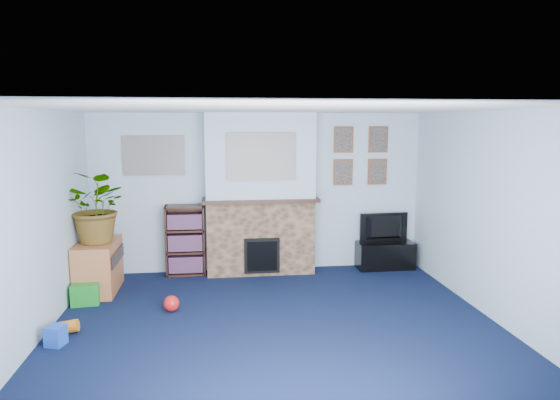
{
  "coord_description": "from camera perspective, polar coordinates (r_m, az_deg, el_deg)",
  "views": [
    {
      "loc": [
        -0.63,
        -5.27,
        2.25
      ],
      "look_at": [
        0.14,
        0.82,
        1.3
      ],
      "focal_mm": 32.0,
      "sensor_mm": 36.0,
      "label": 1
    }
  ],
  "objects": [
    {
      "name": "collage_main",
      "position": [
        7.15,
        -2.15,
        5.0
      ],
      "size": [
        1.0,
        0.03,
        0.68
      ],
      "primitive_type": "cube",
      "color": "gray",
      "rests_on": "chimney_breast"
    },
    {
      "name": "potted_plant",
      "position": [
        6.96,
        -20.07,
        -0.73
      ],
      "size": [
        1.09,
        1.02,
        0.96
      ],
      "primitive_type": "imported",
      "rotation": [
        0.0,
        0.0,
        5.9
      ],
      "color": "#26661E",
      "rests_on": "sideboard"
    },
    {
      "name": "ceiling",
      "position": [
        5.31,
        -0.41,
        10.39
      ],
      "size": [
        5.0,
        4.5,
        0.01
      ],
      "primitive_type": "cube",
      "color": "white",
      "rests_on": "wall_back"
    },
    {
      "name": "chimney_breast",
      "position": [
        7.42,
        -2.26,
        0.51
      ],
      "size": [
        1.72,
        0.5,
        2.4
      ],
      "color": "brown",
      "rests_on": "ground"
    },
    {
      "name": "sideboard",
      "position": [
        7.19,
        -20.03,
        -7.09
      ],
      "size": [
        0.49,
        0.88,
        0.68
      ],
      "primitive_type": "cube",
      "color": "#B96A3B",
      "rests_on": "ground"
    },
    {
      "name": "toy_block",
      "position": [
        5.75,
        -24.26,
        -13.88
      ],
      "size": [
        0.21,
        0.21,
        0.21
      ],
      "primitive_type": "cube",
      "rotation": [
        0.0,
        0.0,
        -0.31
      ],
      "color": "blue",
      "rests_on": "ground"
    },
    {
      "name": "wall_front",
      "position": [
        3.26,
        4.36,
        -10.08
      ],
      "size": [
        5.0,
        0.04,
        2.4
      ],
      "primitive_type": "cube",
      "color": "silver",
      "rests_on": "ground"
    },
    {
      "name": "mantel_can",
      "position": [
        7.45,
        2.55,
        0.74
      ],
      "size": [
        0.06,
        0.06,
        0.12
      ],
      "primitive_type": "cylinder",
      "color": "blue",
      "rests_on": "chimney_breast"
    },
    {
      "name": "portrait_tr",
      "position": [
        7.9,
        11.17,
        6.8
      ],
      "size": [
        0.3,
        0.03,
        0.4
      ],
      "primitive_type": "cube",
      "color": "brown",
      "rests_on": "wall_back"
    },
    {
      "name": "green_crate",
      "position": [
        6.82,
        -21.32,
        -9.86
      ],
      "size": [
        0.36,
        0.3,
        0.27
      ],
      "primitive_type": "cube",
      "rotation": [
        0.0,
        0.0,
        0.11
      ],
      "color": "#198C26",
      "rests_on": "ground"
    },
    {
      "name": "floor",
      "position": [
        5.76,
        -0.38,
        -14.21
      ],
      "size": [
        5.0,
        4.5,
        0.01
      ],
      "primitive_type": "cube",
      "color": "#0D1634",
      "rests_on": "ground"
    },
    {
      "name": "mantel_teddy",
      "position": [
        7.34,
        -6.96,
        0.61
      ],
      "size": [
        0.14,
        0.14,
        0.14
      ],
      "primitive_type": "sphere",
      "color": "gray",
      "rests_on": "chimney_breast"
    },
    {
      "name": "television",
      "position": [
        7.92,
        11.97,
        -3.15
      ],
      "size": [
        0.78,
        0.15,
        0.45
      ],
      "primitive_type": "imported",
      "rotation": [
        0.0,
        0.0,
        3.2
      ],
      "color": "black",
      "rests_on": "tv_stand"
    },
    {
      "name": "toy_tube",
      "position": [
        6.02,
        -23.44,
        -13.23
      ],
      "size": [
        0.31,
        0.14,
        0.18
      ],
      "primitive_type": "cylinder",
      "rotation": [
        0.0,
        1.43,
        0.0
      ],
      "color": "orange",
      "rests_on": "ground"
    },
    {
      "name": "collage_left",
      "position": [
        7.57,
        -14.23,
        4.95
      ],
      "size": [
        0.9,
        0.03,
        0.58
      ],
      "primitive_type": "cube",
      "color": "gray",
      "rests_on": "wall_back"
    },
    {
      "name": "wall_left",
      "position": [
        5.69,
        -26.3,
        -2.79
      ],
      "size": [
        0.04,
        4.5,
        2.4
      ],
      "primitive_type": "cube",
      "color": "silver",
      "rests_on": "ground"
    },
    {
      "name": "portrait_br",
      "position": [
        7.93,
        11.06,
        3.19
      ],
      "size": [
        0.3,
        0.03,
        0.4
      ],
      "primitive_type": "cube",
      "color": "brown",
      "rests_on": "wall_back"
    },
    {
      "name": "portrait_tl",
      "position": [
        7.75,
        7.28,
        6.86
      ],
      "size": [
        0.3,
        0.03,
        0.4
      ],
      "primitive_type": "cube",
      "color": "brown",
      "rests_on": "wall_back"
    },
    {
      "name": "mantel_candle",
      "position": [
        7.39,
        -0.28,
        0.85
      ],
      "size": [
        0.05,
        0.05,
        0.16
      ],
      "primitive_type": "cylinder",
      "color": "#B2BFC6",
      "rests_on": "chimney_breast"
    },
    {
      "name": "toy_ball",
      "position": [
        6.28,
        -12.3,
        -11.55
      ],
      "size": [
        0.19,
        0.19,
        0.19
      ],
      "primitive_type": "sphere",
      "color": "red",
      "rests_on": "ground"
    },
    {
      "name": "portrait_bl",
      "position": [
        7.78,
        7.2,
        3.18
      ],
      "size": [
        0.3,
        0.03,
        0.4
      ],
      "primitive_type": "cube",
      "color": "brown",
      "rests_on": "wall_back"
    },
    {
      "name": "wall_right",
      "position": [
        6.22,
        23.16,
        -1.67
      ],
      "size": [
        0.04,
        4.5,
        2.4
      ],
      "primitive_type": "cube",
      "color": "silver",
      "rests_on": "ground"
    },
    {
      "name": "wall_back",
      "position": [
        7.62,
        -2.4,
        0.85
      ],
      "size": [
        5.0,
        0.04,
        2.4
      ],
      "primitive_type": "cube",
      "color": "silver",
      "rests_on": "ground"
    },
    {
      "name": "tv_stand",
      "position": [
        8.0,
        11.92,
        -6.08
      ],
      "size": [
        0.88,
        0.37,
        0.42
      ],
      "primitive_type": "cube",
      "color": "black",
      "rests_on": "ground"
    },
    {
      "name": "mantel_clock",
      "position": [
        7.36,
        -3.12,
        0.72
      ],
      "size": [
        0.11,
        0.07,
        0.15
      ],
      "primitive_type": "cube",
      "color": "gold",
      "rests_on": "chimney_breast"
    },
    {
      "name": "bookshelf",
      "position": [
        7.6,
        -10.73,
        -4.69
      ],
      "size": [
        0.58,
        0.28,
        1.05
      ],
      "color": "#311A11",
      "rests_on": "ground"
    }
  ]
}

